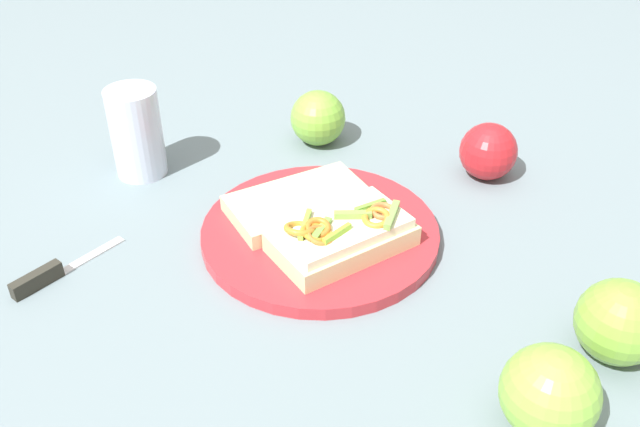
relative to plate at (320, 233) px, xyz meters
name	(u,v)px	position (x,y,z in m)	size (l,w,h in m)	color
ground_plane	(320,238)	(0.00, 0.00, -0.01)	(2.00, 2.00, 0.00)	slate
plate	(320,233)	(0.00, 0.00, 0.00)	(0.27, 0.27, 0.01)	#B42A31
sandwich	(342,234)	(0.03, 0.03, 0.03)	(0.17, 0.17, 0.05)	beige
bread_slice_side	(300,203)	(-0.03, -0.03, 0.02)	(0.16, 0.09, 0.02)	beige
apple_0	(619,322)	(0.13, 0.30, 0.03)	(0.08, 0.08, 0.08)	#76AA38
apple_1	(318,118)	(-0.22, -0.04, 0.03)	(0.08, 0.08, 0.08)	#73B33A
apple_2	(488,151)	(-0.17, 0.19, 0.03)	(0.07, 0.07, 0.07)	red
apple_4	(550,393)	(0.23, 0.23, 0.03)	(0.08, 0.08, 0.08)	#7FBA3F
drinking_glass	(136,132)	(-0.11, -0.25, 0.05)	(0.07, 0.07, 0.12)	silver
knife	(50,274)	(0.12, -0.27, 0.00)	(0.12, 0.08, 0.02)	silver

